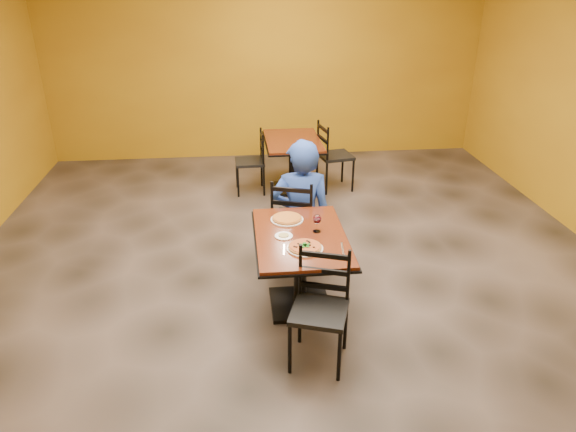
{
  "coord_description": "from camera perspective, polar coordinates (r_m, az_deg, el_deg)",
  "views": [
    {
      "loc": [
        -0.54,
        -4.58,
        2.89
      ],
      "look_at": [
        -0.09,
        -0.3,
        0.85
      ],
      "focal_mm": 32.51,
      "sensor_mm": 36.0,
      "label": 1
    }
  ],
  "objects": [
    {
      "name": "wine_glass",
      "position": [
        4.67,
        3.19,
        -0.72
      ],
      "size": [
        0.08,
        0.08,
        0.18
      ],
      "primitive_type": null,
      "color": "white",
      "rests_on": "table_main"
    },
    {
      "name": "chair_second_right",
      "position": [
        7.49,
        5.21,
        6.54
      ],
      "size": [
        0.51,
        0.51,
        0.98
      ],
      "primitive_type": null,
      "rotation": [
        0.0,
        0.0,
        1.75
      ],
      "color": "black",
      "rests_on": "floor"
    },
    {
      "name": "plate_main",
      "position": [
        4.42,
        1.86,
        -3.55
      ],
      "size": [
        0.31,
        0.31,
        0.01
      ],
      "primitive_type": "cylinder",
      "color": "white",
      "rests_on": "table_main"
    },
    {
      "name": "chair_main_near",
      "position": [
        4.13,
        3.44,
        -10.46
      ],
      "size": [
        0.54,
        0.54,
        0.94
      ],
      "primitive_type": null,
      "rotation": [
        0.0,
        0.0,
        -0.33
      ],
      "color": "black",
      "rests_on": "floor"
    },
    {
      "name": "chair_main_far",
      "position": [
        5.53,
        0.78,
        -0.36
      ],
      "size": [
        0.56,
        0.56,
        0.98
      ],
      "primitive_type": null,
      "rotation": [
        0.0,
        0.0,
        2.83
      ],
      "color": "black",
      "rests_on": "floor"
    },
    {
      "name": "pizza_main",
      "position": [
        4.41,
        1.86,
        -3.37
      ],
      "size": [
        0.28,
        0.28,
        0.02
      ],
      "primitive_type": "cylinder",
      "color": "maroon",
      "rests_on": "plate_main"
    },
    {
      "name": "dip",
      "position": [
        4.61,
        -0.47,
        -2.11
      ],
      "size": [
        0.09,
        0.09,
        0.01
      ],
      "primitive_type": "cylinder",
      "color": "tan",
      "rests_on": "side_plate"
    },
    {
      "name": "table_main",
      "position": [
        4.73,
        1.38,
        -4.2
      ],
      "size": [
        0.83,
        1.23,
        0.75
      ],
      "color": "#5E240E",
      "rests_on": "floor"
    },
    {
      "name": "table_second",
      "position": [
        7.38,
        0.53,
        6.89
      ],
      "size": [
        0.79,
        1.17,
        0.75
      ],
      "rotation": [
        0.0,
        0.0,
        0.01
      ],
      "color": "#5E240E",
      "rests_on": "floor"
    },
    {
      "name": "diner",
      "position": [
        5.5,
        1.45,
        1.63
      ],
      "size": [
        0.68,
        0.47,
        1.36
      ],
      "primitive_type": "imported",
      "rotation": [
        0.0,
        0.0,
        3.09
      ],
      "color": "#1C409C",
      "rests_on": "floor"
    },
    {
      "name": "wall_back",
      "position": [
        8.71,
        -2.41,
        16.14
      ],
      "size": [
        7.0,
        0.01,
        3.0
      ],
      "primitive_type": "cube",
      "color": "#B18213",
      "rests_on": "ground"
    },
    {
      "name": "floor",
      "position": [
        5.44,
        0.66,
        -6.72
      ],
      "size": [
        7.0,
        8.0,
        0.01
      ],
      "primitive_type": "cube",
      "color": "black",
      "rests_on": "ground"
    },
    {
      "name": "fork",
      "position": [
        4.4,
        -0.44,
        -3.69
      ],
      "size": [
        0.04,
        0.19,
        0.0
      ],
      "primitive_type": "cube",
      "rotation": [
        0.0,
        0.0,
        -0.11
      ],
      "color": "silver",
      "rests_on": "table_main"
    },
    {
      "name": "plate_far",
      "position": [
        4.91,
        -0.11,
        -0.39
      ],
      "size": [
        0.31,
        0.31,
        0.01
      ],
      "primitive_type": "cylinder",
      "color": "white",
      "rests_on": "table_main"
    },
    {
      "name": "pizza_far",
      "position": [
        4.91,
        -0.11,
        -0.22
      ],
      "size": [
        0.28,
        0.28,
        0.02
      ],
      "primitive_type": "cylinder",
      "color": "orange",
      "rests_on": "plate_far"
    },
    {
      "name": "chair_second_left",
      "position": [
        7.38,
        -4.22,
        5.89
      ],
      "size": [
        0.41,
        0.41,
        0.88
      ],
      "primitive_type": null,
      "rotation": [
        0.0,
        0.0,
        -1.54
      ],
      "color": "black",
      "rests_on": "floor"
    },
    {
      "name": "side_plate",
      "position": [
        4.61,
        -0.47,
        -2.21
      ],
      "size": [
        0.16,
        0.16,
        0.01
      ],
      "primitive_type": "cylinder",
      "color": "white",
      "rests_on": "table_main"
    },
    {
      "name": "knife",
      "position": [
        4.44,
        5.99,
        -3.53
      ],
      "size": [
        0.04,
        0.21,
        0.0
      ],
      "primitive_type": "cube",
      "rotation": [
        0.0,
        0.0,
        -0.12
      ],
      "color": "silver",
      "rests_on": "table_main"
    }
  ]
}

